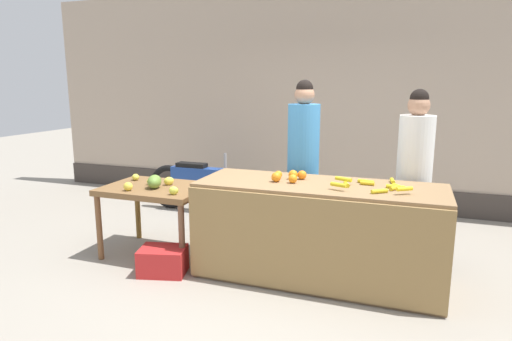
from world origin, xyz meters
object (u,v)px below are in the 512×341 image
parked_motorcycle (198,184)px  produce_crate (163,261)px  produce_sack (249,217)px  vendor_woman_white_shirt (414,179)px  vendor_woman_blue_shirt (303,167)px

parked_motorcycle → produce_crate: parked_motorcycle is taller
produce_crate → produce_sack: 1.25m
parked_motorcycle → vendor_woman_white_shirt: bearing=-18.3°
vendor_woman_white_shirt → parked_motorcycle: 3.08m
parked_motorcycle → produce_sack: size_ratio=2.78×
vendor_woman_white_shirt → produce_crate: vendor_woman_white_shirt is taller
vendor_woman_blue_shirt → produce_sack: (-0.65, 0.07, -0.65)m
vendor_woman_white_shirt → vendor_woman_blue_shirt: bearing=179.3°
produce_sack → vendor_woman_blue_shirt: bearing=-6.4°
vendor_woman_blue_shirt → produce_sack: size_ratio=3.24×
produce_crate → produce_sack: produce_sack is taller
vendor_woman_blue_shirt → vendor_woman_white_shirt: (1.13, -0.01, -0.05)m
vendor_woman_white_shirt → produce_sack: size_ratio=3.09×
parked_motorcycle → produce_sack: parked_motorcycle is taller
vendor_woman_blue_shirt → vendor_woman_white_shirt: bearing=-0.7°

